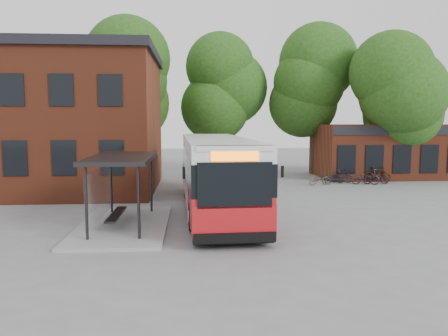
{
  "coord_description": "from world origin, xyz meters",
  "views": [
    {
      "loc": [
        -1.72,
        -18.57,
        4.24
      ],
      "look_at": [
        -0.19,
        2.28,
        2.0
      ],
      "focal_mm": 35.0,
      "sensor_mm": 36.0,
      "label": 1
    }
  ],
  "objects": [
    {
      "name": "bus_shelter",
      "position": [
        -4.5,
        -1.0,
        1.45
      ],
      "size": [
        3.6,
        7.0,
        2.9
      ],
      "primitive_type": null,
      "color": "#242427",
      "rests_on": "ground"
    },
    {
      "name": "tree_2",
      "position": [
        8.0,
        16.0,
        5.5
      ],
      "size": [
        7.92,
        7.92,
        11.0
      ],
      "primitive_type": null,
      "color": "#1D4412",
      "rests_on": "ground"
    },
    {
      "name": "bicycle_7",
      "position": [
        11.18,
        10.78,
        0.54
      ],
      "size": [
        1.87,
        0.96,
        1.08
      ],
      "primitive_type": "imported",
      "rotation": [
        0.0,
        0.0,
        1.31
      ],
      "color": "#40160C",
      "rests_on": "ground"
    },
    {
      "name": "tree_1",
      "position": [
        1.0,
        17.0,
        5.2
      ],
      "size": [
        7.92,
        7.92,
        10.4
      ],
      "primitive_type": null,
      "color": "#1D4412",
      "rests_on": "ground"
    },
    {
      "name": "tree_0",
      "position": [
        -6.0,
        16.0,
        5.5
      ],
      "size": [
        7.92,
        7.92,
        11.0
      ],
      "primitive_type": null,
      "color": "#1D4412",
      "rests_on": "ground"
    },
    {
      "name": "bicycle_0",
      "position": [
        6.72,
        9.72,
        0.44
      ],
      "size": [
        1.76,
        1.22,
        0.88
      ],
      "primitive_type": "imported",
      "rotation": [
        0.0,
        0.0,
        2.0
      ],
      "color": "#443E39",
      "rests_on": "ground"
    },
    {
      "name": "bicycle_6",
      "position": [
        10.7,
        9.89,
        0.47
      ],
      "size": [
        1.8,
        0.66,
        0.94
      ],
      "primitive_type": "imported",
      "rotation": [
        0.0,
        0.0,
        1.55
      ],
      "color": "black",
      "rests_on": "ground"
    },
    {
      "name": "bike_rail",
      "position": [
        9.28,
        10.0,
        0.19
      ],
      "size": [
        5.2,
        0.1,
        0.38
      ],
      "primitive_type": null,
      "color": "#242427",
      "rests_on": "ground"
    },
    {
      "name": "bicycle_3",
      "position": [
        8.6,
        10.76,
        0.47
      ],
      "size": [
        1.59,
        0.58,
        0.93
      ],
      "primitive_type": "imported",
      "rotation": [
        0.0,
        0.0,
        1.48
      ],
      "color": "black",
      "rests_on": "ground"
    },
    {
      "name": "bicycle_2",
      "position": [
        7.91,
        10.21,
        0.42
      ],
      "size": [
        1.71,
        1.1,
        0.85
      ],
      "primitive_type": "imported",
      "rotation": [
        0.0,
        0.0,
        1.94
      ],
      "color": "black",
      "rests_on": "ground"
    },
    {
      "name": "shop_row",
      "position": [
        15.0,
        14.0,
        2.0
      ],
      "size": [
        14.0,
        6.2,
        4.0
      ],
      "primitive_type": null,
      "color": "brown",
      "rests_on": "ground"
    },
    {
      "name": "tree_3",
      "position": [
        13.0,
        12.0,
        4.64
      ],
      "size": [
        7.04,
        7.04,
        9.28
      ],
      "primitive_type": null,
      "color": "#1D4412",
      "rests_on": "ground"
    },
    {
      "name": "city_bus",
      "position": [
        -0.61,
        2.07,
        1.73
      ],
      "size": [
        3.44,
        13.73,
        3.46
      ],
      "primitive_type": null,
      "rotation": [
        0.0,
        0.0,
        0.04
      ],
      "color": "red",
      "rests_on": "ground"
    },
    {
      "name": "bicycle_4",
      "position": [
        9.89,
        9.75,
        0.49
      ],
      "size": [
        1.96,
        1.1,
        0.97
      ],
      "primitive_type": "imported",
      "rotation": [
        0.0,
        0.0,
        1.31
      ],
      "color": "#212029",
      "rests_on": "ground"
    },
    {
      "name": "station_building",
      "position": [
        -13.0,
        9.0,
        4.25
      ],
      "size": [
        18.4,
        10.4,
        8.5
      ],
      "primitive_type": null,
      "color": "brown",
      "rests_on": "ground"
    },
    {
      "name": "ground",
      "position": [
        0.0,
        0.0,
        0.0
      ],
      "size": [
        100.0,
        100.0,
        0.0
      ],
      "primitive_type": "plane",
      "color": "slate"
    }
  ]
}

